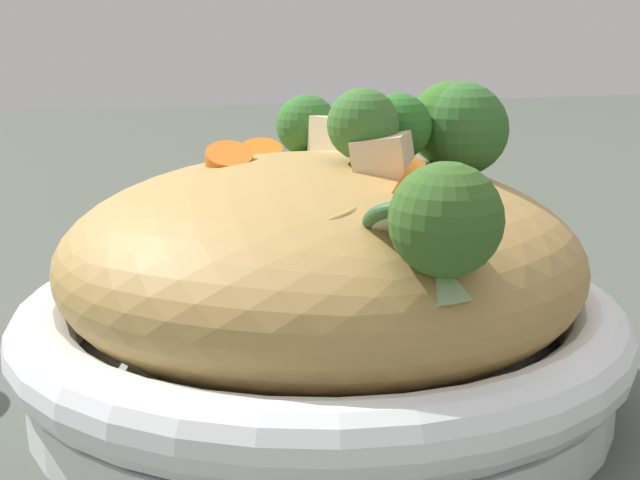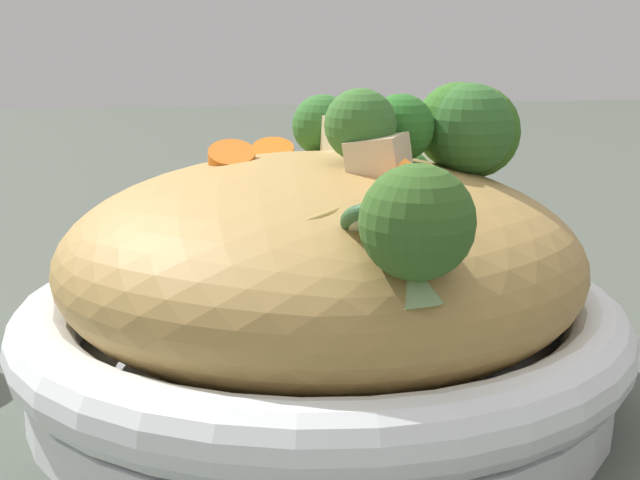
{
  "view_description": "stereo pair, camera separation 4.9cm",
  "coord_description": "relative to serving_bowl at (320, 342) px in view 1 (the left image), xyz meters",
  "views": [
    {
      "loc": [
        0.46,
        -0.11,
        0.2
      ],
      "look_at": [
        0.0,
        0.0,
        0.09
      ],
      "focal_mm": 53.17,
      "sensor_mm": 36.0,
      "label": 1
    },
    {
      "loc": [
        0.47,
        -0.07,
        0.2
      ],
      "look_at": [
        0.0,
        0.0,
        0.09
      ],
      "focal_mm": 53.17,
      "sensor_mm": 36.0,
      "label": 2
    }
  ],
  "objects": [
    {
      "name": "ground_plane",
      "position": [
        0.0,
        0.0,
        -0.03
      ],
      "size": [
        3.0,
        3.0,
        0.0
      ],
      "primitive_type": "plane",
      "color": "#474E44"
    },
    {
      "name": "serving_bowl",
      "position": [
        0.0,
        0.0,
        0.0
      ],
      "size": [
        0.32,
        0.32,
        0.06
      ],
      "color": "white",
      "rests_on": "ground_plane"
    },
    {
      "name": "noodle_heap",
      "position": [
        0.0,
        -0.0,
        0.05
      ],
      "size": [
        0.27,
        0.27,
        0.11
      ],
      "color": "#AC8647",
      "rests_on": "serving_bowl"
    },
    {
      "name": "broccoli_florets",
      "position": [
        0.0,
        0.06,
        0.11
      ],
      "size": [
        0.27,
        0.13,
        0.08
      ],
      "color": "#A3BB79",
      "rests_on": "serving_bowl"
    },
    {
      "name": "carrot_coins",
      "position": [
        -0.0,
        -0.01,
        0.1
      ],
      "size": [
        0.15,
        0.1,
        0.02
      ],
      "color": "orange",
      "rests_on": "serving_bowl"
    },
    {
      "name": "zucchini_slices",
      "position": [
        0.03,
        0.04,
        0.08
      ],
      "size": [
        0.22,
        0.11,
        0.03
      ],
      "color": "beige",
      "rests_on": "serving_bowl"
    },
    {
      "name": "chicken_chunks",
      "position": [
        -0.03,
        0.03,
        0.1
      ],
      "size": [
        0.13,
        0.05,
        0.03
      ],
      "color": "beige",
      "rests_on": "serving_bowl"
    }
  ]
}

